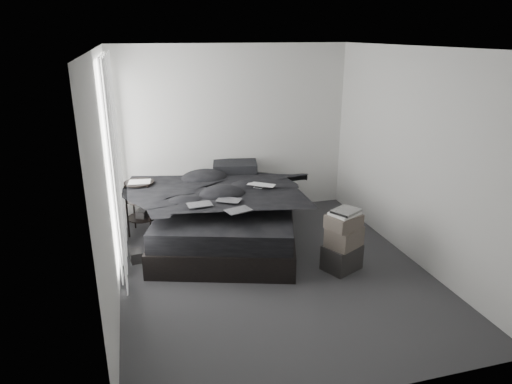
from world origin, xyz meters
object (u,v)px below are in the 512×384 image
object	(u,v)px
bed	(229,229)
laptop	(260,181)
box_lower	(342,257)
side_stand	(141,208)

from	to	relation	value
bed	laptop	distance (m)	0.82
laptop	box_lower	bearing A→B (deg)	-20.91
bed	laptop	bearing A→B (deg)	7.50
laptop	box_lower	xyz separation A→B (m)	(0.72, -1.10, -0.70)
bed	box_lower	bearing A→B (deg)	-27.89
bed	box_lower	xyz separation A→B (m)	(1.15, -1.18, -0.00)
side_stand	box_lower	distance (m)	2.90
box_lower	bed	bearing A→B (deg)	134.33
laptop	box_lower	world-z (taller)	laptop
side_stand	bed	bearing A→B (deg)	-26.15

